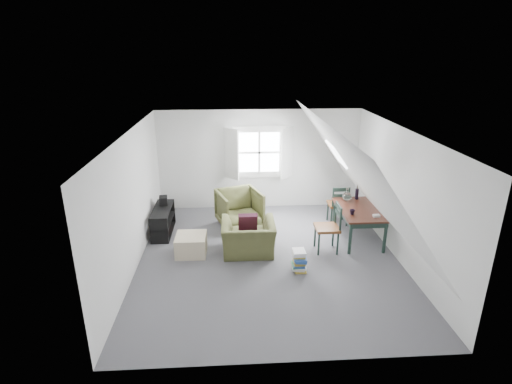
{
  "coord_description": "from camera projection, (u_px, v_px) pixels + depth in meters",
  "views": [
    {
      "loc": [
        -0.68,
        -6.87,
        3.87
      ],
      "look_at": [
        -0.21,
        0.6,
        1.17
      ],
      "focal_mm": 28.0,
      "sensor_mm": 36.0,
      "label": 1
    }
  ],
  "objects": [
    {
      "name": "vase_twigs",
      "position": [
        357.0,
        193.0,
        8.84
      ],
      "size": [
        0.08,
        0.08,
        0.59
      ],
      "rotation": [
        0.0,
        0.0,
        -0.04
      ],
      "color": "black",
      "rests_on": "dining_table"
    },
    {
      "name": "throw_pillow",
      "position": [
        248.0,
        222.0,
        7.95
      ],
      "size": [
        0.38,
        0.22,
        0.39
      ],
      "primitive_type": "cube",
      "rotation": [
        0.31,
        0.0,
        0.01
      ],
      "color": "#380F20",
      "rests_on": "armchair_near"
    },
    {
      "name": "floor",
      "position": [
        269.0,
        258.0,
        7.81
      ],
      "size": [
        5.5,
        5.5,
        0.0
      ],
      "primitive_type": "plane",
      "color": "#505056",
      "rests_on": "ground"
    },
    {
      "name": "wall_front",
      "position": [
        291.0,
        280.0,
        4.8
      ],
      "size": [
        5.0,
        0.0,
        5.0
      ],
      "primitive_type": "plane",
      "rotation": [
        -1.57,
        0.0,
        0.0
      ],
      "color": "silver",
      "rests_on": "ground"
    },
    {
      "name": "demijohn",
      "position": [
        347.0,
        196.0,
        8.74
      ],
      "size": [
        0.2,
        0.2,
        0.28
      ],
      "rotation": [
        0.0,
        0.0,
        -0.0
      ],
      "color": "silver",
      "rests_on": "dining_table"
    },
    {
      "name": "slope_left",
      "position": [
        183.0,
        173.0,
        7.11
      ],
      "size": [
        3.19,
        5.5,
        4.48
      ],
      "primitive_type": "plane",
      "rotation": [
        0.0,
        2.19,
        0.0
      ],
      "color": "white",
      "rests_on": "wall_left"
    },
    {
      "name": "wall_left",
      "position": [
        132.0,
        202.0,
        7.23
      ],
      "size": [
        0.0,
        5.5,
        5.5
      ],
      "primitive_type": "plane",
      "rotation": [
        1.57,
        0.0,
        1.57
      ],
      "color": "silver",
      "rests_on": "ground"
    },
    {
      "name": "armchair_far",
      "position": [
        240.0,
        226.0,
        9.25
      ],
      "size": [
        1.17,
        1.18,
        0.86
      ],
      "primitive_type": "imported",
      "rotation": [
        0.0,
        0.0,
        0.33
      ],
      "color": "#474B25",
      "rests_on": "floor"
    },
    {
      "name": "media_shelf",
      "position": [
        163.0,
        222.0,
        8.78
      ],
      "size": [
        0.38,
        1.14,
        0.58
      ],
      "rotation": [
        0.0,
        0.0,
        -0.03
      ],
      "color": "black",
      "rests_on": "floor"
    },
    {
      "name": "dining_table",
      "position": [
        359.0,
        213.0,
        8.4
      ],
      "size": [
        0.85,
        1.42,
        0.71
      ],
      "rotation": [
        0.0,
        0.0,
        0.08
      ],
      "color": "#33150D",
      "rests_on": "floor"
    },
    {
      "name": "dormer_window",
      "position": [
        259.0,
        153.0,
        9.83
      ],
      "size": [
        1.71,
        0.35,
        1.3
      ],
      "color": "white",
      "rests_on": "wall_back"
    },
    {
      "name": "paper_box",
      "position": [
        376.0,
        216.0,
        7.95
      ],
      "size": [
        0.13,
        0.09,
        0.04
      ],
      "primitive_type": "cube",
      "rotation": [
        0.0,
        0.0,
        0.06
      ],
      "color": "white",
      "rests_on": "dining_table"
    },
    {
      "name": "dining_chair_near",
      "position": [
        329.0,
        227.0,
        7.95
      ],
      "size": [
        0.47,
        0.47,
        1.0
      ],
      "rotation": [
        0.0,
        0.0,
        -1.92
      ],
      "color": "brown",
      "rests_on": "floor"
    },
    {
      "name": "armchair_near",
      "position": [
        248.0,
        253.0,
        8.02
      ],
      "size": [
        1.05,
        0.92,
        0.68
      ],
      "primitive_type": "imported",
      "rotation": [
        0.0,
        0.0,
        3.14
      ],
      "color": "#474B25",
      "rests_on": "floor"
    },
    {
      "name": "dining_chair_far",
      "position": [
        338.0,
        204.0,
        9.19
      ],
      "size": [
        0.45,
        0.45,
        0.95
      ],
      "rotation": [
        0.0,
        0.0,
        3.33
      ],
      "color": "brown",
      "rests_on": "floor"
    },
    {
      "name": "electronics_box",
      "position": [
        163.0,
        201.0,
        8.92
      ],
      "size": [
        0.21,
        0.26,
        0.19
      ],
      "primitive_type": "cube",
      "rotation": [
        0.0,
        0.0,
        0.13
      ],
      "color": "black",
      "rests_on": "media_shelf"
    },
    {
      "name": "slope_right",
      "position": [
        354.0,
        170.0,
        7.29
      ],
      "size": [
        3.19,
        5.5,
        4.48
      ],
      "primitive_type": "plane",
      "rotation": [
        0.0,
        -2.19,
        0.0
      ],
      "color": "white",
      "rests_on": "wall_right"
    },
    {
      "name": "wall_back",
      "position": [
        259.0,
        160.0,
        9.96
      ],
      "size": [
        5.0,
        0.0,
        5.0
      ],
      "primitive_type": "plane",
      "rotation": [
        1.57,
        0.0,
        0.0
      ],
      "color": "silver",
      "rests_on": "ground"
    },
    {
      "name": "skylight",
      "position": [
        336.0,
        154.0,
        8.53
      ],
      "size": [
        0.35,
        0.75,
        0.47
      ],
      "primitive_type": "cube",
      "rotation": [
        0.0,
        0.95,
        0.0
      ],
      "color": "white",
      "rests_on": "slope_right"
    },
    {
      "name": "cup",
      "position": [
        352.0,
        214.0,
        8.07
      ],
      "size": [
        0.14,
        0.14,
        0.1
      ],
      "primitive_type": "imported",
      "rotation": [
        0.0,
        0.0,
        -0.34
      ],
      "color": "black",
      "rests_on": "dining_table"
    },
    {
      "name": "ceiling",
      "position": [
        270.0,
        132.0,
        6.96
      ],
      "size": [
        5.5,
        5.5,
        0.0
      ],
      "primitive_type": "plane",
      "rotation": [
        3.14,
        0.0,
        0.0
      ],
      "color": "white",
      "rests_on": "wall_back"
    },
    {
      "name": "wall_right",
      "position": [
        401.0,
        196.0,
        7.53
      ],
      "size": [
        0.0,
        5.5,
        5.5
      ],
      "primitive_type": "plane",
      "rotation": [
        1.57,
        0.0,
        -1.57
      ],
      "color": "silver",
      "rests_on": "ground"
    },
    {
      "name": "magazine_stack",
      "position": [
        299.0,
        261.0,
        7.33
      ],
      "size": [
        0.3,
        0.35,
        0.4
      ],
      "rotation": [
        0.0,
        0.0,
        0.26
      ],
      "color": "#B29933",
      "rests_on": "floor"
    },
    {
      "name": "ottoman",
      "position": [
        191.0,
        245.0,
        7.93
      ],
      "size": [
        0.61,
        0.61,
        0.4
      ],
      "primitive_type": "cube",
      "rotation": [
        0.0,
        0.0,
        -0.02
      ],
      "color": "#BFB08F",
      "rests_on": "floor"
    }
  ]
}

